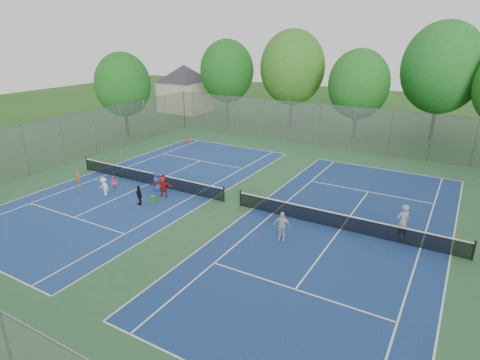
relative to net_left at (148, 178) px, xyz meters
name	(u,v)px	position (x,y,z in m)	size (l,w,h in m)	color
ground	(232,204)	(7.00, 0.00, -0.46)	(120.00, 120.00, 0.00)	#24541A
court_pad	(232,204)	(7.00, 0.00, -0.45)	(32.00, 32.00, 0.01)	#2D5F36
court_left	(149,184)	(0.00, 0.00, -0.44)	(10.97, 23.77, 0.01)	navy
court_right	(340,229)	(14.00, 0.00, -0.44)	(10.97, 23.77, 0.01)	navy
net_left	(148,178)	(0.00, 0.00, 0.00)	(12.87, 0.10, 0.91)	black
net_right	(341,222)	(14.00, 0.00, 0.00)	(12.87, 0.10, 0.91)	black
fence_north	(320,125)	(7.00, 16.00, 1.54)	(32.00, 0.10, 4.00)	gray
fence_west	(62,141)	(-9.00, 0.00, 1.54)	(32.00, 0.10, 4.00)	gray
house	(184,80)	(-15.00, 24.00, 3.76)	(11.03, 11.03, 7.30)	#B7A88C
tree_nw	(227,71)	(-7.00, 22.00, 5.44)	(6.40, 6.40, 9.58)	#443326
tree_nl	(292,68)	(1.00, 23.00, 6.09)	(7.20, 7.20, 10.69)	#443326
tree_nc	(359,84)	(9.00, 21.00, 4.94)	(6.00, 6.00, 8.85)	#443326
tree_nr	(442,68)	(16.00, 24.00, 6.59)	(7.60, 7.60, 11.42)	#443326
tree_side_w	(123,85)	(-12.00, 10.00, 4.79)	(5.60, 5.60, 8.47)	#443326
ball_crate	(161,180)	(0.44, 0.85, -0.33)	(0.30, 0.30, 0.26)	blue
ball_hopper	(153,200)	(2.74, -2.57, -0.16)	(0.30, 0.30, 0.59)	green
student_a	(78,178)	(-4.07, -2.71, 0.11)	(0.41, 0.27, 1.12)	#C26512
student_b	(115,183)	(-1.20, -2.03, 0.07)	(0.51, 0.40, 1.05)	#E15782
student_c	(104,186)	(-1.14, -3.00, 0.16)	(0.79, 0.46, 1.23)	white
student_d	(139,195)	(2.02, -3.03, 0.18)	(0.74, 0.31, 1.27)	black
student_e	(157,181)	(1.39, -0.60, 0.23)	(0.67, 0.43, 1.36)	#284494
student_f	(163,186)	(2.44, -1.23, 0.31)	(1.41, 0.45, 1.52)	#A41C17
child_far_baseline	(188,141)	(-3.74, 9.62, 0.07)	(0.68, 0.39, 1.05)	red
instructor	(403,222)	(17.06, 0.47, 0.54)	(0.73, 0.48, 2.00)	gray
teen_court_b	(282,226)	(11.65, -2.68, 0.34)	(0.93, 0.39, 1.58)	beige
tennis_ball_0	(132,230)	(4.09, -5.88, -0.42)	(0.07, 0.07, 0.07)	#E3EE37
tennis_ball_1	(40,208)	(-2.98, -6.54, -0.42)	(0.07, 0.07, 0.07)	gold
tennis_ball_2	(80,200)	(-1.81, -4.49, -0.42)	(0.07, 0.07, 0.07)	#D0EE37
tennis_ball_3	(63,191)	(-4.10, -4.04, -0.42)	(0.07, 0.07, 0.07)	yellow
tennis_ball_4	(138,206)	(2.15, -3.31, -0.42)	(0.07, 0.07, 0.07)	#DDF138
tennis_ball_5	(144,200)	(1.72, -2.34, -0.42)	(0.07, 0.07, 0.07)	#C9DA32
tennis_ball_6	(32,205)	(-3.72, -6.60, -0.42)	(0.07, 0.07, 0.07)	yellow
tennis_ball_7	(45,195)	(-4.47, -5.13, -0.42)	(0.07, 0.07, 0.07)	#ADCA2F
tennis_ball_8	(80,211)	(-0.40, -5.61, -0.42)	(0.07, 0.07, 0.07)	#B9DE33
tennis_ball_9	(96,180)	(-3.85, -1.37, -0.42)	(0.07, 0.07, 0.07)	#BED832
tennis_ball_10	(79,186)	(-4.00, -2.80, -0.42)	(0.07, 0.07, 0.07)	#DCF338
tennis_ball_11	(121,187)	(-1.28, -1.42, -0.42)	(0.07, 0.07, 0.07)	#CAE735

